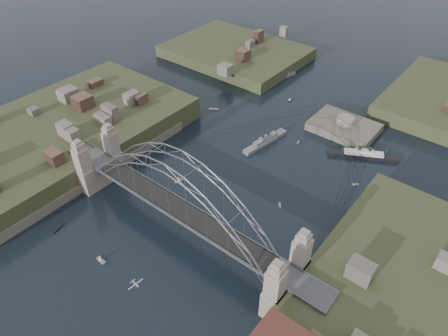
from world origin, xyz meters
TOP-DOWN VIEW (x-y plane):
  - ground at (0.00, 0.00)m, footprint 500.00×500.00m
  - bridge at (0.00, 0.00)m, footprint 84.00×13.80m
  - shore_west at (-57.32, 0.00)m, footprint 50.50×90.00m
  - headland_nw at (-55.00, 95.00)m, footprint 60.00×45.00m
  - fort_island at (12.00, 70.00)m, footprint 22.00×16.00m
  - naval_cruiser_near at (-5.13, 46.54)m, footprint 5.28×19.19m
  - naval_cruiser_far at (-26.36, 90.48)m, footprint 5.40×14.68m
  - ocean_liner at (23.74, 59.88)m, footprint 20.87×13.10m
  - aeroplane at (8.13, -21.40)m, footprint 1.97×3.66m
  - small_boat_a at (-14.22, 14.12)m, footprint 1.39×2.75m
  - small_boat_b at (14.91, 24.28)m, footprint 1.82×1.99m
  - small_boat_c at (-8.58, -19.01)m, footprint 2.87×1.08m
  - small_boat_d at (27.69, 45.71)m, footprint 1.89×1.91m
  - small_boat_e at (-32.61, 52.32)m, footprint 3.55×3.05m
  - small_boat_f at (3.47, 53.78)m, footprint 0.79×1.70m
  - small_boat_h at (-13.59, 76.11)m, footprint 1.14×2.33m
  - small_boat_i at (34.55, 9.18)m, footprint 2.38×2.19m
  - small_boat_j at (-25.87, -19.95)m, footprint 1.48×3.02m

SIDE VIEW (x-z plane):
  - fort_island at x=12.00m, z-range -5.04..4.36m
  - ground at x=0.00m, z-range 0.00..0.00m
  - small_boat_b at x=14.91m, z-range -0.08..0.38m
  - small_boat_d at x=27.69m, z-range -0.08..0.38m
  - small_boat_e at x=-32.61m, z-range -0.08..0.38m
  - small_boat_f at x=3.47m, z-range -0.08..0.38m
  - small_boat_j at x=-25.87m, z-range -0.08..0.38m
  - small_boat_i at x=34.55m, z-range -0.43..1.00m
  - small_boat_h at x=-13.59m, z-range -0.43..1.00m
  - headland_nw at x=-55.00m, z-range -4.00..5.00m
  - naval_cruiser_far at x=-26.36m, z-range -1.70..3.23m
  - small_boat_c at x=-8.58m, z-range -0.40..1.97m
  - small_boat_a at x=-14.22m, z-range -0.37..2.01m
  - ocean_liner at x=23.74m, z-range -1.87..3.55m
  - naval_cruiser_near at x=-5.13m, z-range -1.97..3.74m
  - shore_west at x=-57.32m, z-range -4.03..7.97m
  - aeroplane at x=8.13m, z-range 8.26..8.79m
  - bridge at x=0.00m, z-range 0.02..24.62m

